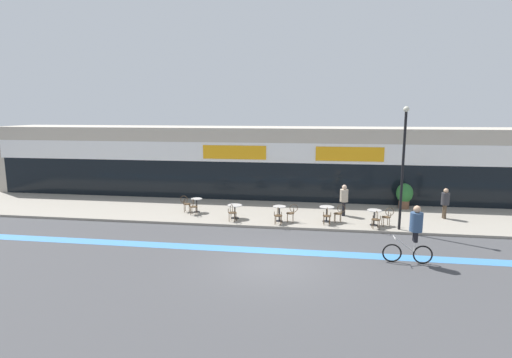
% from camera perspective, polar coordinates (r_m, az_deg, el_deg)
% --- Properties ---
extents(ground_plane, '(120.00, 120.00, 0.00)m').
position_cam_1_polar(ground_plane, '(15.17, 2.30, -12.05)').
color(ground_plane, '#424244').
extents(sidewalk_slab, '(40.00, 5.50, 0.12)m').
position_cam_1_polar(sidewalk_slab, '(22.03, 4.40, -4.97)').
color(sidewalk_slab, gray).
rests_on(sidewalk_slab, ground).
extents(storefront_facade, '(40.00, 4.06, 4.59)m').
position_cam_1_polar(storefront_facade, '(26.23, 5.23, 2.34)').
color(storefront_facade, '#B2A899').
rests_on(storefront_facade, ground).
extents(bike_lane_stripe, '(36.00, 0.70, 0.01)m').
position_cam_1_polar(bike_lane_stripe, '(16.47, 2.85, -10.25)').
color(bike_lane_stripe, '#3D7AB7').
rests_on(bike_lane_stripe, ground).
extents(bistro_table_0, '(0.62, 0.62, 0.76)m').
position_cam_1_polar(bistro_table_0, '(22.20, -8.47, -3.35)').
color(bistro_table_0, black).
rests_on(bistro_table_0, sidewalk_slab).
extents(bistro_table_1, '(0.76, 0.76, 0.70)m').
position_cam_1_polar(bistro_table_1, '(20.74, -3.04, -4.26)').
color(bistro_table_1, black).
rests_on(bistro_table_1, sidewalk_slab).
extents(bistro_table_2, '(0.66, 0.66, 0.78)m').
position_cam_1_polar(bistro_table_2, '(20.18, 3.36, -4.53)').
color(bistro_table_2, black).
rests_on(bistro_table_2, sidewalk_slab).
extents(bistro_table_3, '(0.74, 0.74, 0.77)m').
position_cam_1_polar(bistro_table_3, '(20.40, 10.07, -4.51)').
color(bistro_table_3, black).
rests_on(bistro_table_3, sidewalk_slab).
extents(bistro_table_4, '(0.69, 0.69, 0.76)m').
position_cam_1_polar(bistro_table_4, '(20.27, 16.54, -4.88)').
color(bistro_table_4, black).
rests_on(bistro_table_4, sidewalk_slab).
extents(cafe_chair_0_near, '(0.42, 0.59, 0.90)m').
position_cam_1_polar(cafe_chair_0_near, '(21.63, -8.94, -3.76)').
color(cafe_chair_0_near, '#4C3823').
rests_on(cafe_chair_0_near, sidewalk_slab).
extents(cafe_chair_0_side, '(0.59, 0.44, 0.90)m').
position_cam_1_polar(cafe_chair_0_side, '(22.39, -10.01, -3.33)').
color(cafe_chair_0_side, '#4C3823').
rests_on(cafe_chair_0_side, sidewalk_slab).
extents(cafe_chair_1_near, '(0.45, 0.60, 0.90)m').
position_cam_1_polar(cafe_chair_1_near, '(20.15, -3.43, -4.65)').
color(cafe_chair_1_near, '#4C3823').
rests_on(cafe_chair_1_near, sidewalk_slab).
extents(cafe_chair_2_near, '(0.42, 0.59, 0.90)m').
position_cam_1_polar(cafe_chair_2_near, '(19.58, 3.17, -5.07)').
color(cafe_chair_2_near, '#4C3823').
rests_on(cafe_chair_2_near, sidewalk_slab).
extents(cafe_chair_2_side, '(0.59, 0.44, 0.90)m').
position_cam_1_polar(cafe_chair_2_side, '(20.15, 5.14, -4.67)').
color(cafe_chair_2_side, '#4C3823').
rests_on(cafe_chair_2_side, sidewalk_slab).
extents(cafe_chair_3_near, '(0.41, 0.58, 0.90)m').
position_cam_1_polar(cafe_chair_3_near, '(19.80, 10.11, -5.04)').
color(cafe_chair_3_near, '#4C3823').
rests_on(cafe_chair_3_near, sidewalk_slab).
extents(cafe_chair_3_side, '(0.59, 0.43, 0.90)m').
position_cam_1_polar(cafe_chair_3_side, '(20.44, 11.82, -4.64)').
color(cafe_chair_3_side, '#4C3823').
rests_on(cafe_chair_3_side, sidewalk_slab).
extents(cafe_chair_4_near, '(0.42, 0.59, 0.90)m').
position_cam_1_polar(cafe_chair_4_near, '(19.68, 16.79, -5.40)').
color(cafe_chair_4_near, '#4C3823').
rests_on(cafe_chair_4_near, sidewalk_slab).
extents(cafe_chair_4_side, '(0.60, 0.44, 0.90)m').
position_cam_1_polar(cafe_chair_4_side, '(20.39, 18.28, -4.96)').
color(cafe_chair_4_side, '#4C3823').
rests_on(cafe_chair_4_side, sidewalk_slab).
extents(planter_pot, '(0.93, 0.93, 1.45)m').
position_cam_1_polar(planter_pot, '(24.26, 20.44, -2.13)').
color(planter_pot, brown).
rests_on(planter_pot, sidewalk_slab).
extents(lamp_post, '(0.26, 0.26, 5.71)m').
position_cam_1_polar(lamp_post, '(19.46, 20.29, 2.49)').
color(lamp_post, black).
rests_on(lamp_post, sidewalk_slab).
extents(cyclist_0, '(1.81, 0.48, 2.21)m').
position_cam_1_polar(cyclist_0, '(15.92, 21.65, -6.78)').
color(cyclist_0, black).
rests_on(cyclist_0, ground).
extents(pedestrian_near_end, '(0.52, 0.52, 1.66)m').
position_cam_1_polar(pedestrian_near_end, '(21.65, 12.46, -2.58)').
color(pedestrian_near_end, black).
rests_on(pedestrian_near_end, sidewalk_slab).
extents(pedestrian_far_end, '(0.45, 0.45, 1.58)m').
position_cam_1_polar(pedestrian_far_end, '(22.79, 25.41, -2.81)').
color(pedestrian_far_end, '#4C3D2D').
rests_on(pedestrian_far_end, sidewalk_slab).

